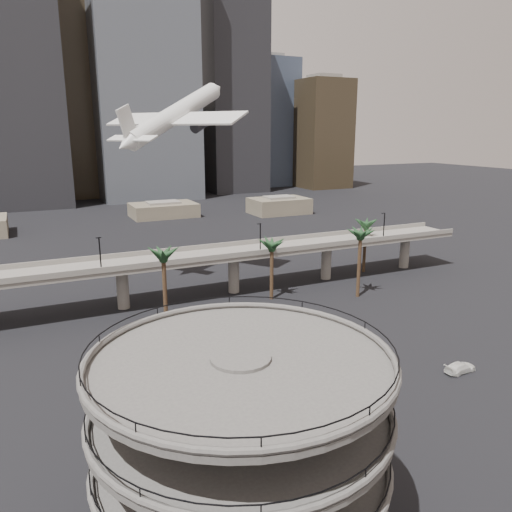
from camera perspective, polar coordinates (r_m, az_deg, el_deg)
name	(u,v)px	position (r m, az deg, el deg)	size (l,w,h in m)	color
ground	(348,469)	(53.35, 10.50, -22.80)	(700.00, 700.00, 0.00)	black
parking_ramp	(241,436)	(39.43, -1.70, -19.86)	(22.20, 22.20, 17.35)	#4C4946
overpass	(180,263)	(95.90, -8.67, -0.80)	(130.00, 9.30, 14.70)	slate
palm_trees	(298,240)	(96.48, 4.87, 1.83)	(54.40, 18.40, 14.00)	#412E1B
low_buildings	(127,215)	(181.66, -14.51, 4.57)	(135.00, 27.50, 6.80)	brown
skyline	(108,100)	(254.76, -16.61, 16.68)	(269.00, 86.00, 123.94)	gray
airborne_jet	(176,115)	(112.04, -9.17, 15.63)	(31.89, 30.64, 17.04)	silver
car_a	(298,404)	(61.00, 4.88, -16.49)	(1.93, 4.80, 1.64)	red
car_b	(301,375)	(67.27, 5.22, -13.44)	(1.61, 4.62, 1.52)	black
car_c	(460,367)	(74.52, 22.29, -11.69)	(1.94, 4.77, 1.39)	white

